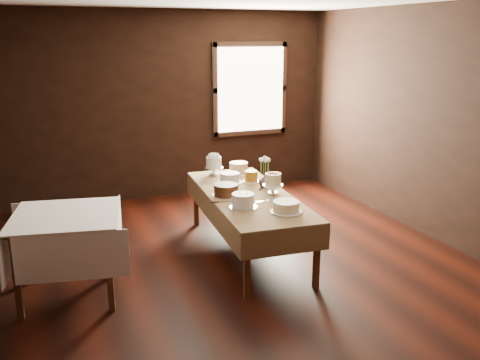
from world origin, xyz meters
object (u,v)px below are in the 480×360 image
Objects in this scene: cake_speckled at (239,168)px; cake_server_e at (226,202)px; cake_server_a at (262,201)px; cake_server_b at (287,201)px; side_table at (66,224)px; cake_lattice at (230,178)px; cake_server_d at (265,186)px; cake_cream at (286,207)px; cake_chocolate at (226,190)px; cake_flowers at (273,184)px; cake_swirl at (243,201)px; cake_meringue at (214,167)px; cake_caramel at (251,177)px; flower_vase at (264,181)px; display_table at (248,198)px.

cake_speckled is 1.25× the size of cake_server_e.
cake_server_a is 1.00× the size of cake_server_b.
cake_server_e is (-0.61, 0.24, 0.00)m from cake_server_b.
side_table is 2.12m from cake_lattice.
cake_speckled is 1.25× the size of cake_server_d.
cake_server_a is (-0.08, 0.41, -0.05)m from cake_cream.
cake_chocolate is 1.35× the size of cake_flowers.
side_table is at bearing -179.24° from cake_server_a.
cake_swirl is at bearing -102.96° from cake_lattice.
cake_swirl is at bearing -110.30° from cake_speckled.
side_table is 3.89× the size of cake_swirl.
cake_meringue reaches higher than cake_server_e.
cake_server_e is at bearing -118.45° from cake_speckled.
side_table reaches higher than cake_server_e.
cake_meringue is at bearing 96.40° from cake_cream.
cake_cream is (0.36, -0.76, -0.01)m from cake_chocolate.
cake_lattice is at bearing 22.68° from side_table.
cake_caramel is at bearing 18.91° from side_table.
cake_lattice is 1.41× the size of cake_server_d.
cake_server_a is (2.00, -0.01, -0.01)m from side_table.
cake_server_d is 1.00× the size of cake_server_e.
cake_swirl is at bearing -115.67° from cake_server_b.
flower_vase is (0.53, 0.61, 0.00)m from cake_swirl.
display_table is at bearing -117.50° from cake_caramel.
cake_cream is (2.08, -0.42, 0.04)m from side_table.
flower_vase is at bearing -46.54° from cake_lattice.
cake_swirl is 1.22× the size of cake_server_a.
cake_server_d is at bearing 42.09° from cake_server_e.
display_table is at bearing 98.50° from cake_cream.
flower_vase is at bearing 78.84° from cake_cream.
side_table is at bearing -164.72° from cake_server_e.
display_table is 2.00m from side_table.
cake_server_b and cake_server_d have the same top height.
side_table is at bearing -167.77° from flower_vase.
side_table and cake_cream have the same top height.
cake_meringue is at bearing 175.43° from cake_speckled.
cake_caramel is 0.88m from cake_server_b.
display_table is 9.76× the size of cake_server_d.
cake_server_a is (-0.24, -0.23, -0.10)m from cake_flowers.
flower_vase is at bearing 42.01° from cake_server_e.
cake_flowers is at bearing 5.51° from side_table.
cake_chocolate is at bearing 152.04° from cake_server_d.
cake_speckled is 0.45m from cake_caramel.
side_table is 3.35× the size of cake_lattice.
cake_swirl is at bearing -119.01° from display_table.
cake_server_a is (0.26, 0.11, -0.07)m from cake_swirl.
cake_server_a is at bearing -85.18° from cake_meringue.
cake_server_e is (-0.57, -0.64, -0.06)m from cake_caramel.
cake_caramel is 0.80m from cake_server_a.
cake_lattice is 1.41× the size of cake_server_e.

